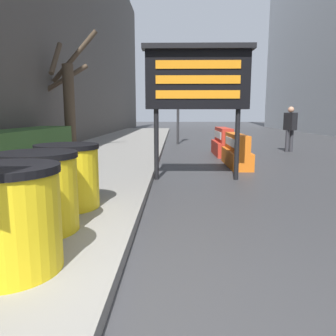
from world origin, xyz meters
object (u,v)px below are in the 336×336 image
Objects in this scene: message_board at (198,80)px; jersey_barrier_orange_near at (236,152)px; pedestrian_worker at (290,125)px; barrel_drum_foreground at (8,219)px; barrel_drum_middle at (39,192)px; traffic_light_near_curb at (178,80)px; traffic_cone_near at (222,141)px; barrel_drum_back at (68,176)px; jersey_barrier_red_striped at (223,143)px.

jersey_barrier_orange_near is at bearing 57.75° from message_board.
pedestrian_worker is at bearing 54.69° from message_board.
barrel_drum_foreground is 1.00× the size of barrel_drum_middle.
pedestrian_worker is (5.56, 9.77, 0.41)m from barrel_drum_foreground.
traffic_cone_near is at bearing -34.52° from traffic_light_near_curb.
pedestrian_worker reaches higher than jersey_barrier_orange_near.
barrel_drum_middle is at bearing -57.95° from pedestrian_worker.
jersey_barrier_orange_near is at bearing 64.86° from barrel_drum_foreground.
barrel_drum_foreground is 0.31× the size of message_board.
barrel_drum_middle reaches higher than traffic_cone_near.
barrel_drum_back is 10.27m from traffic_cone_near.
traffic_cone_near is at bearing 82.68° from jersey_barrier_red_striped.
barrel_drum_middle is at bearing -97.63° from traffic_light_near_curb.
message_board reaches higher than jersey_barrier_red_striped.
pedestrian_worker reaches higher than barrel_drum_back.
traffic_light_near_curb is (1.46, 12.75, 2.33)m from barrel_drum_foreground.
barrel_drum_middle reaches higher than jersey_barrier_red_striped.
pedestrian_worker reaches higher than barrel_drum_foreground.
barrel_drum_middle is 1.54× the size of traffic_cone_near.
jersey_barrier_red_striped reaches higher than traffic_cone_near.
barrel_drum_foreground is at bearing -82.03° from barrel_drum_middle.
barrel_drum_back is at bearing -113.95° from jersey_barrier_red_striped.
jersey_barrier_red_striped is (2.96, 8.71, -0.16)m from barrel_drum_foreground.
traffic_cone_near is 3.46m from traffic_light_near_curb.
traffic_light_near_curb reaches higher than barrel_drum_middle.
traffic_cone_near is at bearing 77.60° from message_board.
barrel_drum_foreground is 0.51× the size of pedestrian_worker.
jersey_barrier_red_striped is 4.97m from traffic_light_near_curb.
barrel_drum_back is at bearing 93.42° from barrel_drum_foreground.
message_board is 4.75m from jersey_barrier_red_striped.
traffic_light_near_curb is (1.57, 10.95, 2.33)m from barrel_drum_back.
barrel_drum_back is 5.46m from jersey_barrier_orange_near.
pedestrian_worker is (2.24, -1.70, 0.71)m from traffic_cone_near.
pedestrian_worker is at bearing -37.22° from traffic_cone_near.
barrel_drum_middle is 4.27m from message_board.
barrel_drum_back is 7.56m from jersey_barrier_red_striped.
jersey_barrier_red_striped reaches higher than jersey_barrier_orange_near.
jersey_barrier_red_striped is (3.09, 7.81, -0.16)m from barrel_drum_middle.
barrel_drum_back is (-0.11, 1.80, 0.00)m from barrel_drum_foreground.
barrel_drum_back is 0.21× the size of traffic_light_near_curb.
jersey_barrier_red_striped is 1.15× the size of pedestrian_worker.
message_board is at bearing -102.40° from traffic_cone_near.
traffic_light_near_curb reaches higher than barrel_drum_back.
barrel_drum_foreground reaches higher than jersey_barrier_orange_near.
barrel_drum_back is 11.30m from traffic_light_near_curb.
message_board is 1.66× the size of pedestrian_worker.
barrel_drum_back is at bearing -124.21° from jersey_barrier_orange_near.
barrel_drum_back is at bearing -109.49° from traffic_cone_near.
barrel_drum_foreground is 4.99m from message_board.
barrel_drum_foreground is at bearing -86.58° from barrel_drum_back.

